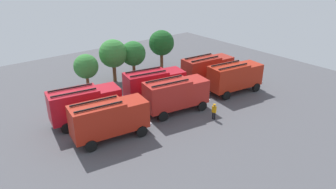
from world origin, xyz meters
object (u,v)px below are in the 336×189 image
Objects in this scene: fire_truck_1 at (176,94)px; firefighter_1 at (109,93)px; fire_truck_5 at (207,68)px; tree_0 at (86,67)px; tree_1 at (113,54)px; traffic_cone_0 at (141,93)px; fire_truck_4 at (154,84)px; firefighter_0 at (214,111)px; fire_truck_2 at (235,76)px; fire_truck_0 at (109,118)px; fire_truck_3 at (85,103)px; tree_2 at (133,54)px; firefighter_2 at (235,68)px; tree_3 at (162,43)px.

firefighter_1 is at bearing 130.40° from fire_truck_1.
fire_truck_1 is at bearing 128.89° from firefighter_1.
tree_0 is (-13.43, 7.75, 1.02)m from fire_truck_5.
tree_1 is 7.24m from traffic_cone_0.
traffic_cone_0 is at bearing 113.75° from fire_truck_4.
firefighter_0 is (-6.58, -7.63, -1.17)m from fire_truck_5.
tree_0 is at bearing 131.62° from fire_truck_4.
firefighter_0 is 2.35× the size of traffic_cone_0.
tree_1 is at bearing 135.13° from fire_truck_2.
fire_truck_1 is 1.01× the size of fire_truck_5.
fire_truck_0 is 14.89m from tree_1.
tree_2 is (10.82, 7.84, 1.38)m from fire_truck_3.
fire_truck_3 is at bearing 174.23° from fire_truck_2.
tree_1 is (-0.51, 8.50, 1.74)m from fire_truck_4.
tree_1 is at bearing 66.83° from fire_truck_0.
firefighter_0 is 0.96× the size of firefighter_2.
tree_3 is at bearing 38.90° from traffic_cone_0.
firefighter_2 is 2.44× the size of traffic_cone_0.
tree_2 is 7.12m from traffic_cone_0.
fire_truck_3 is 1.01× the size of fire_truck_5.
fire_truck_2 is 4.52× the size of firefighter_1.
fire_truck_1 is 9.36m from fire_truck_5.
fire_truck_3 is 17.27m from fire_truck_5.
tree_0 is at bearing 95.45° from firefighter_0.
fire_truck_1 is 1.00× the size of fire_truck_4.
fire_truck_4 is 4.16× the size of firefighter_2.
fire_truck_3 is at bearing -174.94° from fire_truck_5.
firefighter_1 is 0.28× the size of tree_3.
firefighter_2 is at bearing 5.03° from fire_truck_5.
firefighter_0 is at bearing -65.98° from tree_0.
firefighter_0 is 1.06× the size of firefighter_1.
tree_2 reaches higher than fire_truck_1.
tree_0 is (-4.74, 7.82, 1.02)m from fire_truck_4.
fire_truck_4 is 4.56× the size of firefighter_1.
fire_truck_4 is at bearing -174.45° from fire_truck_5.
fire_truck_3 is at bearing 159.78° from firefighter_2.
fire_truck_2 is 10.06× the size of traffic_cone_0.
firefighter_1 is at bearing 70.32° from fire_truck_0.
firefighter_0 is (10.69, -7.63, -1.17)m from fire_truck_3.
fire_truck_0 is 4.28× the size of firefighter_0.
traffic_cone_0 is (4.23, -5.66, -2.81)m from tree_0.
fire_truck_1 is 1.29× the size of tree_3.
fire_truck_3 is at bearing 103.66° from fire_truck_0.
firefighter_0 is 16.52m from tree_1.
tree_2 is at bearing 57.24° from fire_truck_0.
tree_3 is at bearing 47.21° from fire_truck_0.
fire_truck_2 is at bearing -52.45° from tree_1.
fire_truck_2 is 4.28× the size of firefighter_0.
tree_2 is (-6.96, 12.07, 1.38)m from fire_truck_2.
fire_truck_1 is 9.50m from fire_truck_3.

